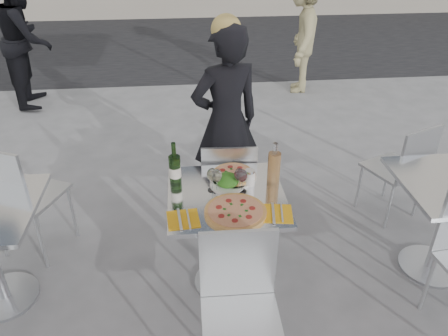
{
  "coord_description": "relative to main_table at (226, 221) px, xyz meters",
  "views": [
    {
      "loc": [
        -0.23,
        -2.21,
        2.28
      ],
      "look_at": [
        0.0,
        0.15,
        0.85
      ],
      "focal_mm": 35.0,
      "sensor_mm": 36.0,
      "label": 1
    }
  ],
  "objects": [
    {
      "name": "wine_bottle",
      "position": [
        -0.31,
        0.15,
        0.32
      ],
      "size": [
        0.07,
        0.08,
        0.29
      ],
      "color": "#264B1C",
      "rests_on": "main_table"
    },
    {
      "name": "wineglass_red_a",
      "position": [
        0.08,
        0.04,
        0.32
      ],
      "size": [
        0.07,
        0.07,
        0.16
      ],
      "color": "white",
      "rests_on": "main_table"
    },
    {
      "name": "chair_far",
      "position": [
        0.07,
        0.5,
        -0.03
      ],
      "size": [
        0.41,
        0.42,
        0.86
      ],
      "rotation": [
        0.0,
        0.0,
        3.09
      ],
      "color": "silver",
      "rests_on": "ground"
    },
    {
      "name": "wineglass_white_b",
      "position": [
        -0.06,
        0.04,
        0.32
      ],
      "size": [
        0.07,
        0.07,
        0.16
      ],
      "color": "white",
      "rests_on": "main_table"
    },
    {
      "name": "wineglass_red_b",
      "position": [
        0.1,
        0.02,
        0.32
      ],
      "size": [
        0.07,
        0.07,
        0.16
      ],
      "color": "white",
      "rests_on": "main_table"
    },
    {
      "name": "pizza_near",
      "position": [
        0.03,
        -0.19,
        0.22
      ],
      "size": [
        0.36,
        0.36,
        0.02
      ],
      "color": "#DFAC57",
      "rests_on": "main_table"
    },
    {
      "name": "side_chair_lfar",
      "position": [
        -1.43,
        0.43,
        0.03
      ],
      "size": [
        0.58,
        0.59,
        0.96
      ],
      "rotation": [
        0.0,
        0.0,
        2.73
      ],
      "color": "silver",
      "rests_on": "ground"
    },
    {
      "name": "side_chair_rfar",
      "position": [
        1.48,
        0.62,
        -0.03
      ],
      "size": [
        0.52,
        0.53,
        0.87
      ],
      "rotation": [
        0.0,
        0.0,
        3.55
      ],
      "color": "silver",
      "rests_on": "ground"
    },
    {
      "name": "napkin_left",
      "position": [
        -0.27,
        -0.23,
        0.21
      ],
      "size": [
        0.19,
        0.2,
        0.01
      ],
      "rotation": [
        0.0,
        0.0,
        0.09
      ],
      "color": "#ECA814",
      "rests_on": "main_table"
    },
    {
      "name": "chair_near",
      "position": [
        0.01,
        -0.64,
        -0.01
      ],
      "size": [
        0.41,
        0.42,
        0.89
      ],
      "rotation": [
        0.0,
        0.0,
        -0.01
      ],
      "color": "silver",
      "rests_on": "ground"
    },
    {
      "name": "street_asphalt",
      "position": [
        0.0,
        6.5,
        -0.54
      ],
      "size": [
        24.0,
        5.0,
        0.0
      ],
      "primitive_type": "cube",
      "color": "black",
      "rests_on": "ground"
    },
    {
      "name": "wineglass_white_a",
      "position": [
        -0.08,
        0.06,
        0.32
      ],
      "size": [
        0.07,
        0.07,
        0.16
      ],
      "color": "white",
      "rests_on": "main_table"
    },
    {
      "name": "main_table",
      "position": [
        0.0,
        0.0,
        0.0
      ],
      "size": [
        0.72,
        0.72,
        0.75
      ],
      "color": "#B7BABF",
      "rests_on": "ground"
    },
    {
      "name": "side_table_right",
      "position": [
        1.5,
        0.0,
        0.0
      ],
      "size": [
        0.72,
        0.72,
        0.75
      ],
      "color": "#B7BABF",
      "rests_on": "ground"
    },
    {
      "name": "napkin_right",
      "position": [
        0.27,
        -0.22,
        0.21
      ],
      "size": [
        0.2,
        0.2,
        0.01
      ],
      "rotation": [
        0.0,
        0.0,
        -0.15
      ],
      "color": "#ECA814",
      "rests_on": "main_table"
    },
    {
      "name": "salad_plate",
      "position": [
        0.01,
        0.09,
        0.25
      ],
      "size": [
        0.22,
        0.22,
        0.09
      ],
      "color": "white",
      "rests_on": "main_table"
    },
    {
      "name": "pizza_far",
      "position": [
        0.06,
        0.2,
        0.23
      ],
      "size": [
        0.31,
        0.31,
        0.03
      ],
      "color": "white",
      "rests_on": "main_table"
    },
    {
      "name": "sugar_shaker",
      "position": [
        0.16,
        0.1,
        0.26
      ],
      "size": [
        0.06,
        0.06,
        0.11
      ],
      "color": "white",
      "rests_on": "main_table"
    },
    {
      "name": "woman_diner",
      "position": [
        0.09,
        0.95,
        0.25
      ],
      "size": [
        0.67,
        0.54,
        1.58
      ],
      "primitive_type": "imported",
      "rotation": [
        0.0,
        0.0,
        3.46
      ],
      "color": "black",
      "rests_on": "ground"
    },
    {
      "name": "pedestrian_b",
      "position": [
        1.39,
        3.65,
        0.25
      ],
      "size": [
        0.81,
        1.13,
        1.58
      ],
      "primitive_type": "imported",
      "rotation": [
        0.0,
        0.0,
        4.48
      ],
      "color": "#998F62",
      "rests_on": "ground"
    },
    {
      "name": "ground",
      "position": [
        0.0,
        0.0,
        -0.54
      ],
      "size": [
        80.0,
        80.0,
        0.0
      ],
      "primitive_type": "plane",
      "color": "#5F5F61"
    },
    {
      "name": "pedestrian_a",
      "position": [
        -2.18,
        3.54,
        0.3
      ],
      "size": [
        0.72,
        0.88,
        1.69
      ],
      "primitive_type": "imported",
      "rotation": [
        0.0,
        0.0,
        1.68
      ],
      "color": "black",
      "rests_on": "ground"
    },
    {
      "name": "carafe",
      "position": [
        0.31,
        0.09,
        0.33
      ],
      "size": [
        0.08,
        0.08,
        0.29
      ],
      "color": "tan",
      "rests_on": "main_table"
    }
  ]
}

